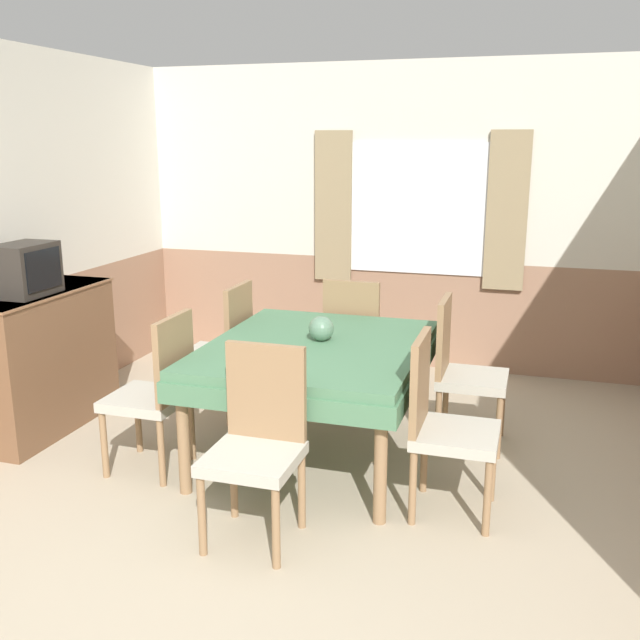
# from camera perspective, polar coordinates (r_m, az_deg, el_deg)

# --- Properties ---
(ground_plane) EXTENTS (16.00, 16.00, 0.00)m
(ground_plane) POSITION_cam_1_polar(r_m,az_deg,el_deg) (3.23, -9.54, -23.36)
(ground_plane) COLOR tan
(wall_back) EXTENTS (4.86, 0.09, 2.60)m
(wall_back) POSITION_cam_1_polar(r_m,az_deg,el_deg) (6.24, 5.94, 8.11)
(wall_back) COLOR silver
(wall_back) RESTS_ON ground_plane
(wall_left) EXTENTS (0.05, 4.20, 2.60)m
(wall_left) POSITION_cam_1_polar(r_m,az_deg,el_deg) (5.46, -22.68, 6.17)
(wall_left) COLOR silver
(wall_left) RESTS_ON ground_plane
(dining_table) EXTENTS (1.32, 1.59, 0.74)m
(dining_table) POSITION_cam_1_polar(r_m,az_deg,el_deg) (4.42, -0.30, -3.14)
(dining_table) COLOR #4C7A56
(dining_table) RESTS_ON ground_plane
(chair_right_near) EXTENTS (0.44, 0.44, 0.97)m
(chair_right_near) POSITION_cam_1_polar(r_m,az_deg,el_deg) (3.85, 9.78, -7.92)
(chair_right_near) COLOR #93704C
(chair_right_near) RESTS_ON ground_plane
(chair_left_far) EXTENTS (0.44, 0.44, 0.97)m
(chair_left_far) POSITION_cam_1_polar(r_m,az_deg,el_deg) (5.17, -7.73, -2.08)
(chair_left_far) COLOR #93704C
(chair_left_far) RESTS_ON ground_plane
(chair_left_near) EXTENTS (0.44, 0.44, 0.97)m
(chair_left_near) POSITION_cam_1_polar(r_m,az_deg,el_deg) (4.37, -12.91, -5.38)
(chair_left_near) COLOR #93704C
(chair_left_near) RESTS_ON ground_plane
(chair_head_near) EXTENTS (0.44, 0.44, 0.97)m
(chair_head_near) POSITION_cam_1_polar(r_m,az_deg,el_deg) (3.60, -5.01, -9.43)
(chair_head_near) COLOR #93704C
(chair_head_near) RESTS_ON ground_plane
(chair_head_window) EXTENTS (0.44, 0.44, 0.97)m
(chair_head_window) POSITION_cam_1_polar(r_m,az_deg,el_deg) (5.36, 2.81, -1.39)
(chair_head_window) COLOR #93704C
(chair_head_window) RESTS_ON ground_plane
(chair_right_far) EXTENTS (0.44, 0.44, 0.97)m
(chair_right_far) POSITION_cam_1_polar(r_m,az_deg,el_deg) (4.74, 11.28, -3.74)
(chair_right_far) COLOR #93704C
(chair_right_far) RESTS_ON ground_plane
(sideboard) EXTENTS (0.46, 1.16, 0.98)m
(sideboard) POSITION_cam_1_polar(r_m,az_deg,el_deg) (5.26, -21.36, -2.97)
(sideboard) COLOR brown
(sideboard) RESTS_ON ground_plane
(tv) EXTENTS (0.29, 0.40, 0.34)m
(tv) POSITION_cam_1_polar(r_m,az_deg,el_deg) (5.01, -22.50, 3.76)
(tv) COLOR #2D2823
(tv) RESTS_ON sideboard
(vase) EXTENTS (0.16, 0.16, 0.16)m
(vase) POSITION_cam_1_polar(r_m,az_deg,el_deg) (4.43, 0.10, -0.68)
(vase) COLOR slate
(vase) RESTS_ON dining_table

